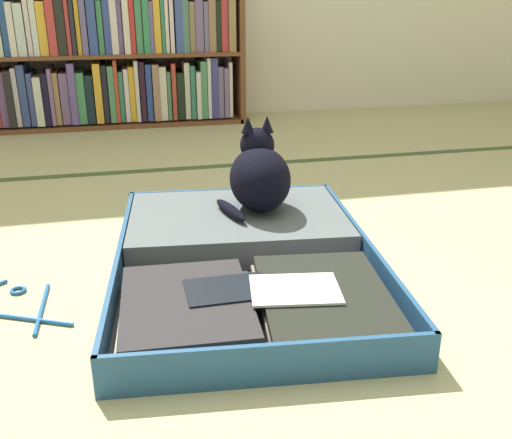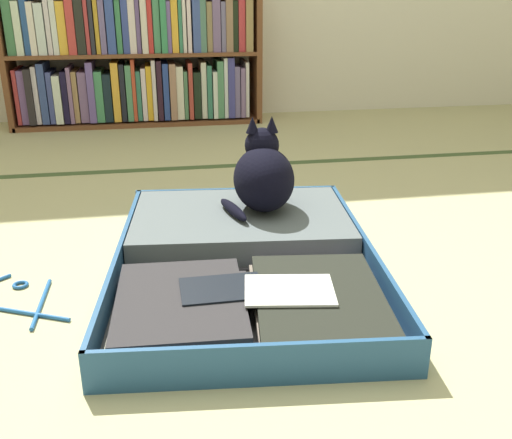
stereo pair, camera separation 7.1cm
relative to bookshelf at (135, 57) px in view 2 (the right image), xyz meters
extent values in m
plane|color=tan|center=(0.34, -2.24, -0.37)|extent=(10.00, 10.00, 0.00)
cube|color=#3E532B|center=(0.34, -0.97, -0.37)|extent=(4.80, 0.05, 0.00)
cube|color=brown|center=(-0.67, 0.00, 0.02)|extent=(0.03, 0.28, 0.78)
cube|color=brown|center=(0.68, 0.00, 0.02)|extent=(0.03, 0.28, 0.78)
cube|color=brown|center=(0.00, 0.00, -0.36)|extent=(1.36, 0.28, 0.02)
cube|color=brown|center=(0.00, 0.00, 0.02)|extent=(1.33, 0.28, 0.02)
cube|color=#AD3436|center=(-0.63, 0.01, -0.19)|extent=(0.02, 0.24, 0.29)
cube|color=slate|center=(-0.60, 0.01, -0.19)|extent=(0.04, 0.24, 0.29)
cube|color=#282325|center=(-0.57, -0.01, -0.19)|extent=(0.03, 0.24, 0.29)
cube|color=silver|center=(-0.53, 0.01, -0.18)|extent=(0.03, 0.24, 0.31)
cube|color=#344784|center=(-0.50, 0.00, -0.17)|extent=(0.04, 0.24, 0.32)
cube|color=#3F498A|center=(-0.46, 0.00, -0.20)|extent=(0.03, 0.24, 0.28)
cube|color=silver|center=(-0.42, -0.01, -0.21)|extent=(0.04, 0.24, 0.26)
cube|color=black|center=(-0.38, 0.00, -0.20)|extent=(0.03, 0.24, 0.28)
cube|color=slate|center=(-0.36, -0.01, -0.18)|extent=(0.02, 0.24, 0.30)
cube|color=#A47F51|center=(-0.33, 0.01, -0.20)|extent=(0.03, 0.24, 0.28)
cube|color=slate|center=(-0.29, 0.01, -0.20)|extent=(0.04, 0.24, 0.27)
cube|color=#665197|center=(-0.25, -0.01, -0.17)|extent=(0.04, 0.24, 0.32)
cube|color=#408859|center=(-0.20, 0.00, -0.20)|extent=(0.04, 0.24, 0.27)
cube|color=black|center=(-0.16, 0.00, -0.21)|extent=(0.04, 0.24, 0.26)
cube|color=gold|center=(-0.11, 0.00, -0.18)|extent=(0.04, 0.24, 0.32)
cube|color=black|center=(-0.08, 0.00, -0.18)|extent=(0.03, 0.24, 0.31)
cube|color=#4C875E|center=(-0.04, 0.00, -0.18)|extent=(0.03, 0.24, 0.30)
cube|color=#C04128|center=(-0.02, 0.00, -0.17)|extent=(0.02, 0.24, 0.33)
cube|color=#34765C|center=(0.01, 0.01, -0.20)|extent=(0.02, 0.24, 0.27)
cube|color=silver|center=(0.04, 0.00, -0.19)|extent=(0.02, 0.24, 0.28)
cube|color=gold|center=(0.07, 0.01, -0.19)|extent=(0.03, 0.24, 0.30)
cube|color=silver|center=(0.09, -0.01, -0.17)|extent=(0.02, 0.24, 0.33)
cube|color=black|center=(0.12, 0.00, -0.17)|extent=(0.03, 0.24, 0.32)
cube|color=#294190|center=(0.16, 0.00, -0.18)|extent=(0.03, 0.24, 0.31)
cube|color=#9F745B|center=(0.20, -0.01, -0.18)|extent=(0.04, 0.24, 0.31)
cube|color=beige|center=(0.24, 0.00, -0.19)|extent=(0.04, 0.24, 0.29)
cube|color=#497651|center=(0.27, 0.00, -0.20)|extent=(0.02, 0.24, 0.26)
cube|color=#AD3B31|center=(0.30, -0.01, -0.18)|extent=(0.02, 0.24, 0.31)
cube|color=black|center=(0.33, 0.00, -0.21)|extent=(0.04, 0.24, 0.26)
cube|color=beige|center=(0.37, 0.01, -0.18)|extent=(0.03, 0.24, 0.31)
cube|color=#34745C|center=(0.40, 0.00, -0.19)|extent=(0.03, 0.24, 0.29)
cube|color=silver|center=(0.43, -0.01, -0.20)|extent=(0.02, 0.24, 0.26)
cube|color=#4C855C|center=(0.46, 0.00, -0.18)|extent=(0.03, 0.24, 0.32)
cube|color=silver|center=(0.49, 0.00, -0.17)|extent=(0.02, 0.24, 0.33)
cube|color=#3C3C85|center=(0.52, -0.01, -0.17)|extent=(0.04, 0.24, 0.33)
cube|color=slate|center=(0.56, 0.00, -0.19)|extent=(0.03, 0.24, 0.28)
cube|color=slate|center=(0.59, 0.00, -0.20)|extent=(0.02, 0.24, 0.28)
cube|color=silver|center=(0.62, 0.00, -0.18)|extent=(0.02, 0.24, 0.31)
cube|color=#407A4D|center=(-0.62, 0.01, 0.18)|extent=(0.04, 0.24, 0.30)
cube|color=silver|center=(-0.58, 0.00, 0.16)|extent=(0.04, 0.24, 0.27)
cube|color=#2A5194|center=(-0.54, 0.01, 0.17)|extent=(0.03, 0.24, 0.28)
cube|color=silver|center=(-0.51, -0.01, 0.16)|extent=(0.03, 0.24, 0.26)
cube|color=silver|center=(-0.47, 0.00, 0.16)|extent=(0.04, 0.24, 0.26)
cube|color=silver|center=(-0.43, 0.00, 0.20)|extent=(0.02, 0.24, 0.33)
cube|color=silver|center=(-0.40, 0.00, 0.17)|extent=(0.03, 0.24, 0.29)
cube|color=gold|center=(-0.36, 0.00, 0.16)|extent=(0.04, 0.24, 0.27)
cube|color=#C23A37|center=(-0.31, -0.01, 0.20)|extent=(0.04, 0.24, 0.33)
cube|color=black|center=(-0.27, -0.01, 0.17)|extent=(0.04, 0.24, 0.28)
cube|color=#B7383A|center=(-0.23, 0.00, 0.19)|extent=(0.02, 0.24, 0.32)
cube|color=#26272E|center=(-0.21, -0.01, 0.19)|extent=(0.02, 0.24, 0.31)
cube|color=gold|center=(-0.18, 0.01, 0.18)|extent=(0.02, 0.24, 0.30)
cube|color=slate|center=(-0.15, 0.00, 0.19)|extent=(0.03, 0.24, 0.33)
cube|color=#334A96|center=(-0.11, 0.00, 0.19)|extent=(0.04, 0.24, 0.31)
cube|color=#3B8252|center=(-0.07, 0.01, 0.16)|extent=(0.03, 0.24, 0.27)
cube|color=#344490|center=(-0.04, 0.01, 0.17)|extent=(0.03, 0.24, 0.29)
cube|color=silver|center=(0.00, 0.00, 0.17)|extent=(0.04, 0.24, 0.27)
cube|color=slate|center=(0.03, 0.01, 0.17)|extent=(0.02, 0.24, 0.28)
cube|color=beige|center=(0.06, -0.01, 0.17)|extent=(0.03, 0.24, 0.28)
cube|color=red|center=(0.09, 0.00, 0.17)|extent=(0.03, 0.24, 0.28)
cube|color=#488B60|center=(0.13, 0.01, 0.17)|extent=(0.04, 0.24, 0.29)
cube|color=#358856|center=(0.16, 0.00, 0.19)|extent=(0.03, 0.24, 0.33)
cube|color=slate|center=(0.19, 0.00, 0.16)|extent=(0.02, 0.24, 0.27)
cube|color=gold|center=(0.22, 0.00, 0.17)|extent=(0.03, 0.24, 0.28)
cube|color=#347858|center=(0.25, 0.00, 0.17)|extent=(0.02, 0.24, 0.28)
cube|color=silver|center=(0.27, 0.01, 0.19)|extent=(0.02, 0.24, 0.33)
cube|color=silver|center=(0.30, 0.00, 0.17)|extent=(0.02, 0.24, 0.29)
cube|color=#3B5094|center=(0.34, -0.01, 0.17)|extent=(0.04, 0.24, 0.28)
cube|color=#4A7562|center=(0.38, 0.00, 0.17)|extent=(0.03, 0.24, 0.29)
cube|color=#947C52|center=(0.41, 0.01, 0.16)|extent=(0.03, 0.24, 0.26)
cube|color=slate|center=(0.45, 0.00, 0.17)|extent=(0.04, 0.24, 0.28)
cube|color=slate|center=(0.49, 0.00, 0.16)|extent=(0.02, 0.24, 0.26)
cube|color=#906D51|center=(0.52, 0.00, 0.18)|extent=(0.04, 0.24, 0.30)
cube|color=black|center=(0.55, 0.00, 0.16)|extent=(0.03, 0.24, 0.27)
cube|color=#BF363B|center=(0.59, 0.01, 0.17)|extent=(0.04, 0.24, 0.29)
cube|color=#987C4B|center=(0.63, -0.01, 0.18)|extent=(0.04, 0.24, 0.31)
cube|color=navy|center=(0.27, -2.25, -0.36)|extent=(0.72, 0.54, 0.01)
cube|color=navy|center=(0.25, -2.48, -0.32)|extent=(0.67, 0.08, 0.09)
cube|color=navy|center=(-0.05, -2.22, -0.32)|extent=(0.06, 0.47, 0.09)
cube|color=navy|center=(0.60, -2.29, -0.32)|extent=(0.06, 0.47, 0.09)
cube|color=#535554|center=(0.27, -2.25, -0.35)|extent=(0.69, 0.51, 0.01)
cube|color=navy|center=(0.32, -1.78, -0.36)|extent=(0.72, 0.54, 0.01)
cube|color=navy|center=(0.34, -1.55, -0.32)|extent=(0.67, 0.08, 0.09)
cube|color=navy|center=(-0.01, -1.75, -0.32)|extent=(0.06, 0.47, 0.09)
cube|color=navy|center=(0.65, -1.82, -0.32)|extent=(0.06, 0.47, 0.09)
cube|color=#535554|center=(0.32, -1.78, -0.35)|extent=(0.69, 0.51, 0.01)
cylinder|color=black|center=(0.30, -2.02, -0.35)|extent=(0.65, 0.08, 0.02)
cube|color=#2E2C2E|center=(0.12, -2.24, -0.34)|extent=(0.34, 0.43, 0.02)
cube|color=#A8A785|center=(0.11, -2.24, -0.32)|extent=(0.31, 0.37, 0.01)
cube|color=#2A282A|center=(0.11, -2.24, -0.30)|extent=(0.31, 0.38, 0.02)
cube|color=#8E6FA2|center=(0.43, -2.26, -0.34)|extent=(0.33, 0.44, 0.02)
cube|color=gray|center=(0.42, -2.28, -0.32)|extent=(0.33, 0.42, 0.01)
cube|color=black|center=(0.43, -2.28, -0.30)|extent=(0.34, 0.43, 0.02)
cube|color=white|center=(0.36, -2.26, -0.28)|extent=(0.22, 0.18, 0.01)
cube|color=black|center=(0.21, -2.22, -0.29)|extent=(0.19, 0.13, 0.01)
cube|color=#545D5F|center=(0.32, -1.78, -0.32)|extent=(0.68, 0.50, 0.08)
torus|color=white|center=(0.40, -1.78, -0.28)|extent=(0.11, 0.11, 0.01)
cylinder|color=black|center=(0.16, -1.55, -0.32)|extent=(0.02, 0.02, 0.08)
cylinder|color=black|center=(0.53, -1.58, -0.32)|extent=(0.02, 0.02, 0.08)
cube|color=white|center=(0.21, -2.47, -0.34)|extent=(0.03, 0.01, 0.02)
cube|color=red|center=(0.37, -2.49, -0.31)|extent=(0.04, 0.01, 0.03)
cube|color=#2F8D3D|center=(0.21, -2.47, -0.33)|extent=(0.04, 0.01, 0.02)
cube|color=red|center=(0.18, -2.47, -0.35)|extent=(0.04, 0.01, 0.02)
ellipsoid|color=black|center=(0.40, -1.76, -0.18)|extent=(0.20, 0.26, 0.19)
ellipsoid|color=black|center=(0.40, -1.70, -0.22)|extent=(0.13, 0.10, 0.10)
sphere|color=black|center=(0.40, -1.71, -0.09)|extent=(0.11, 0.11, 0.11)
cone|color=black|center=(0.43, -1.72, -0.02)|extent=(0.04, 0.04, 0.05)
cone|color=black|center=(0.37, -1.71, -0.02)|extent=(0.04, 0.04, 0.05)
sphere|color=#E2C645|center=(0.42, -1.67, -0.08)|extent=(0.02, 0.02, 0.02)
sphere|color=#E2C645|center=(0.38, -1.66, -0.08)|extent=(0.02, 0.02, 0.02)
ellipsoid|color=black|center=(0.30, -1.80, -0.26)|extent=(0.08, 0.19, 0.03)
cylinder|color=#1F599A|center=(-0.22, -2.08, -0.36)|extent=(0.02, 0.24, 0.01)
torus|color=#1F599A|center=(-0.29, -1.97, -0.36)|extent=(0.05, 0.05, 0.01)
camera|label=1|loc=(0.01, -3.39, 0.35)|focal=40.77mm
camera|label=2|loc=(0.08, -3.40, 0.35)|focal=40.77mm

